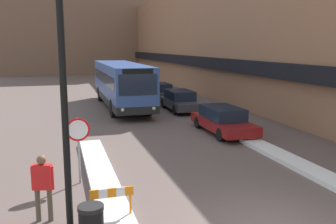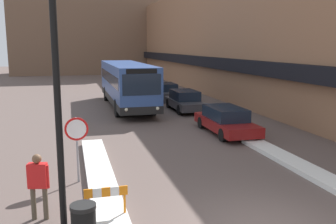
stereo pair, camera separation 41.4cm
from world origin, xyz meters
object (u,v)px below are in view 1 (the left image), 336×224
(city_bus, at_px, (121,83))
(stop_sign, at_px, (78,136))
(pedestrian, at_px, (43,182))
(parked_car_middle, at_px, (180,100))
(parked_car_front, at_px, (223,120))
(construction_barricade, at_px, (112,198))
(parked_car_back, at_px, (159,91))
(street_lamp, at_px, (73,43))

(city_bus, distance_m, stop_sign, 15.32)
(city_bus, bearing_deg, pedestrian, -105.68)
(city_bus, xyz_separation_m, pedestrian, (-4.87, -17.34, -0.70))
(parked_car_middle, bearing_deg, parked_car_front, -90.00)
(construction_barricade, bearing_deg, stop_sign, 101.17)
(pedestrian, distance_m, construction_barricade, 1.81)
(stop_sign, height_order, pedestrian, stop_sign)
(pedestrian, bearing_deg, parked_car_middle, 73.49)
(parked_car_middle, distance_m, construction_barricade, 16.95)
(city_bus, height_order, pedestrian, city_bus)
(stop_sign, distance_m, pedestrian, 2.77)
(parked_car_front, relative_size, stop_sign, 2.21)
(parked_car_middle, height_order, stop_sign, stop_sign)
(city_bus, distance_m, parked_car_back, 4.91)
(city_bus, xyz_separation_m, stop_sign, (-3.83, -14.83, -0.18))
(city_bus, distance_m, construction_barricade, 18.28)
(parked_car_middle, bearing_deg, parked_car_back, 90.00)
(parked_car_back, xyz_separation_m, street_lamp, (-7.68, -21.29, 3.81))
(parked_car_back, xyz_separation_m, stop_sign, (-7.51, -17.90, 0.89))
(parked_car_back, xyz_separation_m, construction_barricade, (-6.89, -21.04, -0.02))
(stop_sign, xyz_separation_m, pedestrian, (-1.04, -2.51, -0.52))
(city_bus, xyz_separation_m, construction_barricade, (-3.21, -17.97, -1.09))
(street_lamp, relative_size, pedestrian, 4.22)
(parked_car_front, bearing_deg, parked_car_middle, 90.00)
(stop_sign, bearing_deg, construction_barricade, -78.83)
(street_lamp, xyz_separation_m, pedestrian, (-0.86, 0.88, -3.45))
(parked_car_back, height_order, pedestrian, pedestrian)
(street_lamp, bearing_deg, city_bus, 77.60)
(parked_car_front, height_order, construction_barricade, parked_car_front)
(parked_car_front, distance_m, street_lamp, 12.19)
(parked_car_back, bearing_deg, parked_car_middle, -90.00)
(parked_car_front, xyz_separation_m, stop_sign, (-7.51, -5.27, 0.89))
(parked_car_front, relative_size, construction_barricade, 4.39)
(stop_sign, bearing_deg, parked_car_front, 35.05)
(pedestrian, bearing_deg, parked_car_back, 80.68)
(city_bus, xyz_separation_m, parked_car_middle, (3.68, -2.48, -1.05))
(parked_car_front, distance_m, parked_car_back, 12.63)
(street_lamp, bearing_deg, parked_car_back, 70.16)
(parked_car_front, relative_size, street_lamp, 0.65)
(street_lamp, bearing_deg, stop_sign, 87.09)
(parked_car_back, relative_size, street_lamp, 0.58)
(parked_car_middle, xyz_separation_m, construction_barricade, (-6.89, -15.49, -0.04))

